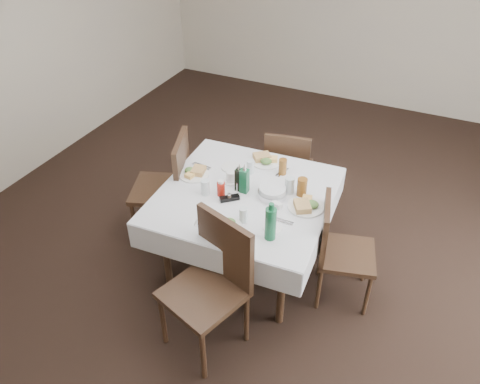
{
  "coord_description": "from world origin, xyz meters",
  "views": [
    {
      "loc": [
        1.0,
        -2.88,
        2.94
      ],
      "look_at": [
        -0.23,
        -0.24,
        0.8
      ],
      "focal_mm": 35.0,
      "sensor_mm": 36.0,
      "label": 1
    }
  ],
  "objects_px": {
    "water_n": "(250,167)",
    "bread_basket": "(272,192)",
    "chair_south": "(213,277)",
    "oil_cruet_green": "(244,180)",
    "green_bottle": "(271,223)",
    "dining_table": "(245,202)",
    "water_e": "(290,185)",
    "oil_cruet_dark": "(239,179)",
    "chair_north": "(288,166)",
    "water_w": "(205,187)",
    "water_s": "(243,215)",
    "ketchup_bottle": "(221,188)",
    "chair_west": "(170,182)",
    "chair_east": "(336,246)",
    "coffee_mug": "(232,177)"
  },
  "relations": [
    {
      "from": "coffee_mug",
      "to": "bread_basket",
      "type": "bearing_deg",
      "value": -5.82
    },
    {
      "from": "water_e",
      "to": "bread_basket",
      "type": "xyz_separation_m",
      "value": [
        -0.1,
        -0.1,
        -0.03
      ]
    },
    {
      "from": "water_w",
      "to": "chair_north",
      "type": "bearing_deg",
      "value": 72.41
    },
    {
      "from": "chair_south",
      "to": "oil_cruet_dark",
      "type": "distance_m",
      "value": 0.85
    },
    {
      "from": "chair_west",
      "to": "oil_cruet_green",
      "type": "xyz_separation_m",
      "value": [
        0.76,
        -0.08,
        0.29
      ]
    },
    {
      "from": "oil_cruet_green",
      "to": "green_bottle",
      "type": "height_order",
      "value": "green_bottle"
    },
    {
      "from": "chair_north",
      "to": "water_e",
      "type": "height_order",
      "value": "water_e"
    },
    {
      "from": "water_n",
      "to": "coffee_mug",
      "type": "xyz_separation_m",
      "value": [
        -0.08,
        -0.18,
        -0.01
      ]
    },
    {
      "from": "water_s",
      "to": "green_bottle",
      "type": "height_order",
      "value": "green_bottle"
    },
    {
      "from": "chair_south",
      "to": "ketchup_bottle",
      "type": "bearing_deg",
      "value": 112.32
    },
    {
      "from": "chair_west",
      "to": "green_bottle",
      "type": "relative_size",
      "value": 3.4
    },
    {
      "from": "dining_table",
      "to": "water_e",
      "type": "relative_size",
      "value": 10.27
    },
    {
      "from": "chair_east",
      "to": "water_s",
      "type": "height_order",
      "value": "chair_east"
    },
    {
      "from": "chair_east",
      "to": "oil_cruet_dark",
      "type": "height_order",
      "value": "oil_cruet_dark"
    },
    {
      "from": "water_s",
      "to": "dining_table",
      "type": "bearing_deg",
      "value": 112.57
    },
    {
      "from": "dining_table",
      "to": "ketchup_bottle",
      "type": "relative_size",
      "value": 10.23
    },
    {
      "from": "water_s",
      "to": "chair_west",
      "type": "bearing_deg",
      "value": 155.44
    },
    {
      "from": "bread_basket",
      "to": "water_s",
      "type": "bearing_deg",
      "value": -101.14
    },
    {
      "from": "chair_west",
      "to": "water_w",
      "type": "bearing_deg",
      "value": -25.54
    },
    {
      "from": "chair_north",
      "to": "dining_table",
      "type": "bearing_deg",
      "value": -92.85
    },
    {
      "from": "chair_south",
      "to": "coffee_mug",
      "type": "xyz_separation_m",
      "value": [
        -0.27,
        0.85,
        0.22
      ]
    },
    {
      "from": "coffee_mug",
      "to": "green_bottle",
      "type": "distance_m",
      "value": 0.74
    },
    {
      "from": "dining_table",
      "to": "chair_east",
      "type": "relative_size",
      "value": 1.55
    },
    {
      "from": "chair_south",
      "to": "oil_cruet_dark",
      "type": "height_order",
      "value": "chair_south"
    },
    {
      "from": "chair_east",
      "to": "water_e",
      "type": "bearing_deg",
      "value": 160.27
    },
    {
      "from": "dining_table",
      "to": "bread_basket",
      "type": "bearing_deg",
      "value": 17.31
    },
    {
      "from": "water_n",
      "to": "bread_basket",
      "type": "distance_m",
      "value": 0.36
    },
    {
      "from": "chair_south",
      "to": "oil_cruet_green",
      "type": "bearing_deg",
      "value": 99.09
    },
    {
      "from": "chair_west",
      "to": "water_n",
      "type": "distance_m",
      "value": 0.75
    },
    {
      "from": "green_bottle",
      "to": "dining_table",
      "type": "bearing_deg",
      "value": 133.05
    },
    {
      "from": "chair_north",
      "to": "chair_east",
      "type": "height_order",
      "value": "chair_east"
    },
    {
      "from": "ketchup_bottle",
      "to": "green_bottle",
      "type": "distance_m",
      "value": 0.62
    },
    {
      "from": "green_bottle",
      "to": "chair_west",
      "type": "bearing_deg",
      "value": 156.49
    },
    {
      "from": "water_s",
      "to": "ketchup_bottle",
      "type": "distance_m",
      "value": 0.36
    },
    {
      "from": "dining_table",
      "to": "water_s",
      "type": "relative_size",
      "value": 12.0
    },
    {
      "from": "dining_table",
      "to": "chair_west",
      "type": "height_order",
      "value": "chair_west"
    },
    {
      "from": "chair_west",
      "to": "water_w",
      "type": "xyz_separation_m",
      "value": [
        0.49,
        -0.24,
        0.25
      ]
    },
    {
      "from": "dining_table",
      "to": "water_w",
      "type": "height_order",
      "value": "water_w"
    },
    {
      "from": "chair_east",
      "to": "green_bottle",
      "type": "relative_size",
      "value": 3.01
    },
    {
      "from": "dining_table",
      "to": "water_n",
      "type": "distance_m",
      "value": 0.33
    },
    {
      "from": "chair_west",
      "to": "water_n",
      "type": "xyz_separation_m",
      "value": [
        0.69,
        0.18,
        0.24
      ]
    },
    {
      "from": "oil_cruet_dark",
      "to": "oil_cruet_green",
      "type": "xyz_separation_m",
      "value": [
        0.05,
        -0.01,
        0.01
      ]
    },
    {
      "from": "water_w",
      "to": "coffee_mug",
      "type": "height_order",
      "value": "water_w"
    },
    {
      "from": "chair_south",
      "to": "green_bottle",
      "type": "xyz_separation_m",
      "value": [
        0.26,
        0.35,
        0.31
      ]
    },
    {
      "from": "water_e",
      "to": "oil_cruet_green",
      "type": "height_order",
      "value": "oil_cruet_green"
    },
    {
      "from": "chair_south",
      "to": "water_s",
      "type": "relative_size",
      "value": 8.89
    },
    {
      "from": "chair_south",
      "to": "water_s",
      "type": "distance_m",
      "value": 0.5
    },
    {
      "from": "green_bottle",
      "to": "ketchup_bottle",
      "type": "bearing_deg",
      "value": 150.53
    },
    {
      "from": "chair_north",
      "to": "water_e",
      "type": "xyz_separation_m",
      "value": [
        0.26,
        -0.72,
        0.32
      ]
    },
    {
      "from": "water_e",
      "to": "chair_west",
      "type": "bearing_deg",
      "value": -176.72
    }
  ]
}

